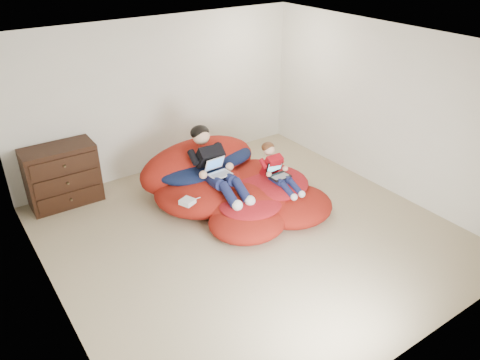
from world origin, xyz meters
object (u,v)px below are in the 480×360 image
object	(u,v)px
beanbag_pile	(231,186)
older_boy	(213,162)
laptop_black	(278,172)
dresser	(62,176)
laptop_white	(218,170)
younger_boy	(276,168)

from	to	relation	value
beanbag_pile	older_boy	world-z (taller)	older_boy
laptop_black	beanbag_pile	bearing A→B (deg)	137.63
dresser	laptop_white	world-z (taller)	dresser
dresser	beanbag_pile	distance (m)	2.48
laptop_white	laptop_black	bearing A→B (deg)	-27.24
beanbag_pile	younger_boy	xyz separation A→B (m)	(0.51, -0.43, 0.33)
dresser	beanbag_pile	size ratio (longest dim) A/B	0.43
younger_boy	laptop_white	distance (m)	0.85
laptop_white	laptop_black	xyz separation A→B (m)	(0.77, -0.40, -0.10)
beanbag_pile	older_boy	distance (m)	0.52
older_boy	laptop_white	xyz separation A→B (m)	(-0.00, -0.12, -0.07)
laptop_black	older_boy	bearing A→B (deg)	146.40
older_boy	laptop_black	xyz separation A→B (m)	(0.77, -0.51, -0.17)
older_boy	laptop_black	world-z (taller)	older_boy
older_boy	younger_boy	world-z (taller)	older_boy
beanbag_pile	laptop_white	distance (m)	0.46
dresser	laptop_black	distance (m)	3.16
younger_boy	laptop_black	xyz separation A→B (m)	(0.00, -0.03, -0.05)
dresser	younger_boy	world-z (taller)	younger_boy
beanbag_pile	older_boy	size ratio (longest dim) A/B	1.80
older_boy	laptop_black	size ratio (longest dim) A/B	4.39
dresser	laptop_black	world-z (taller)	dresser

